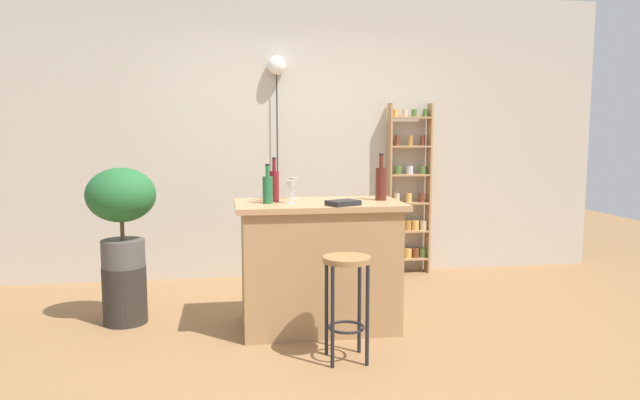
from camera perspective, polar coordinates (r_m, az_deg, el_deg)
ground at (r=4.14m, az=0.54°, el=-13.64°), size 12.00×12.00×0.00m
back_wall at (r=5.81m, az=-2.69°, el=6.30°), size 6.40×0.10×2.80m
kitchen_counter at (r=4.29m, az=-0.13°, el=-6.35°), size 1.21×0.69×0.93m
bar_stool at (r=3.67m, az=2.63°, el=-8.35°), size 0.30×0.30×0.67m
spice_shelf at (r=5.96m, az=8.74°, el=0.44°), size 0.43×0.14×1.73m
plant_stool at (r=4.67m, az=-18.65°, el=-8.82°), size 0.32×0.32×0.44m
potted_plant at (r=4.54m, az=-18.97°, el=-0.52°), size 0.51×0.46×0.74m
bottle_sauce_amber at (r=4.32m, az=6.02°, el=1.72°), size 0.08×0.08×0.35m
bottle_wine_red at (r=4.13m, az=-5.17°, el=1.13°), size 0.07×0.07×0.28m
bottle_soda_blue at (r=4.23m, az=-4.52°, el=1.48°), size 0.07×0.07×0.32m
wine_glass_left at (r=4.11m, az=-2.90°, el=1.29°), size 0.07×0.07×0.16m
wine_glass_center at (r=4.39m, az=-2.65°, el=1.63°), size 0.07×0.07×0.16m
wine_glass_right at (r=4.40m, az=-4.67°, el=1.62°), size 0.07×0.07×0.16m
cookbook at (r=4.01m, az=2.28°, el=-0.28°), size 0.25×0.23×0.03m
pendant_globe_light at (r=5.72m, az=-4.29°, el=12.58°), size 0.18×0.18×2.17m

